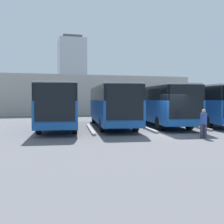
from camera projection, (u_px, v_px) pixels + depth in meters
ground_plane at (165, 134)px, 17.60m from camera, size 600.00×600.00×0.00m
bus_0 at (202, 103)px, 24.10m from camera, size 3.96×11.01×3.23m
curb_divider_0 at (191, 126)px, 22.09m from camera, size 1.09×6.34×0.15m
bus_1 at (160, 103)px, 22.88m from camera, size 3.96×11.01×3.23m
curb_divider_1 at (144, 127)px, 20.87m from camera, size 1.09×6.34×0.15m
bus_2 at (112, 104)px, 21.82m from camera, size 3.96×11.01×3.23m
curb_divider_2 at (90, 129)px, 19.81m from camera, size 1.09×6.34×0.15m
bus_3 at (59, 104)px, 20.83m from camera, size 3.96×11.01×3.23m
pedestrian at (204, 123)px, 15.72m from camera, size 0.42×0.42×1.64m
station_building at (87, 95)px, 42.06m from camera, size 28.10×13.05×5.31m
office_tower at (72, 69)px, 223.97m from camera, size 20.88×20.88×51.22m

